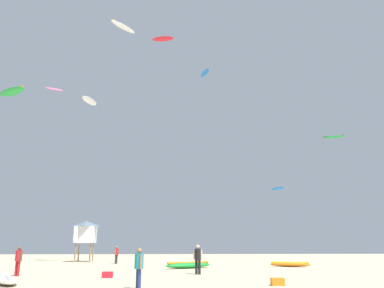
% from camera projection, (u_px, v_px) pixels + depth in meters
% --- Properties ---
extents(person_foreground, '(0.36, 0.50, 1.61)m').
position_uv_depth(person_foreground, '(139.00, 265.00, 15.33)').
color(person_foreground, navy).
rests_on(person_foreground, ground).
extents(person_midground, '(0.48, 0.37, 1.63)m').
position_uv_depth(person_midground, '(19.00, 259.00, 21.67)').
color(person_midground, '#B21E23').
rests_on(person_midground, ground).
extents(person_left, '(0.36, 0.49, 1.61)m').
position_uv_depth(person_left, '(116.00, 253.00, 35.41)').
color(person_left, '#2D2D33').
rests_on(person_left, ground).
extents(person_right, '(0.53, 0.39, 1.72)m').
position_uv_depth(person_right, '(198.00, 257.00, 22.89)').
color(person_right, black).
rests_on(person_right, ground).
extents(kite_grounded_near, '(3.34, 2.15, 0.42)m').
position_uv_depth(kite_grounded_near, '(290.00, 264.00, 30.42)').
color(kite_grounded_near, orange).
rests_on(kite_grounded_near, ground).
extents(kite_grounded_mid, '(3.97, 3.02, 0.47)m').
position_uv_depth(kite_grounded_mid, '(188.00, 265.00, 28.50)').
color(kite_grounded_mid, green).
rests_on(kite_grounded_mid, ground).
extents(kite_grounded_far, '(2.78, 3.75, 0.48)m').
position_uv_depth(kite_grounded_far, '(4.00, 279.00, 17.19)').
color(kite_grounded_far, white).
rests_on(kite_grounded_far, ground).
extents(lifeguard_tower, '(2.30, 2.30, 4.15)m').
position_uv_depth(lifeguard_tower, '(86.00, 232.00, 39.91)').
color(lifeguard_tower, '#8C704C').
rests_on(lifeguard_tower, ground).
extents(cooler_box, '(0.56, 0.36, 0.32)m').
position_uv_depth(cooler_box, '(108.00, 275.00, 20.37)').
color(cooler_box, red).
rests_on(cooler_box, ground).
extents(gear_bag, '(0.56, 0.36, 0.32)m').
position_uv_depth(gear_bag, '(278.00, 282.00, 16.56)').
color(gear_bag, orange).
rests_on(gear_bag, ground).
extents(kite_aloft_0, '(1.44, 2.92, 0.35)m').
position_uv_depth(kite_aloft_0, '(205.00, 73.00, 54.36)').
color(kite_aloft_0, blue).
extents(kite_aloft_1, '(1.71, 2.55, 0.50)m').
position_uv_depth(kite_aloft_1, '(278.00, 189.00, 53.20)').
color(kite_aloft_1, blue).
extents(kite_aloft_2, '(2.10, 0.98, 0.39)m').
position_uv_depth(kite_aloft_2, '(163.00, 39.00, 35.07)').
color(kite_aloft_2, red).
extents(kite_aloft_3, '(2.77, 2.91, 0.45)m').
position_uv_depth(kite_aloft_3, '(123.00, 27.00, 38.85)').
color(kite_aloft_3, white).
extents(kite_aloft_4, '(1.68, 2.81, 0.60)m').
position_uv_depth(kite_aloft_4, '(90.00, 101.00, 41.94)').
color(kite_aloft_4, white).
extents(kite_aloft_5, '(2.30, 1.47, 0.54)m').
position_uv_depth(kite_aloft_5, '(54.00, 89.00, 48.20)').
color(kite_aloft_5, '#E5598C').
extents(kite_aloft_6, '(3.60, 3.02, 0.58)m').
position_uv_depth(kite_aloft_6, '(12.00, 92.00, 36.77)').
color(kite_aloft_6, green).
extents(kite_aloft_7, '(2.26, 1.44, 0.27)m').
position_uv_depth(kite_aloft_7, '(334.00, 137.00, 39.14)').
color(kite_aloft_7, green).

